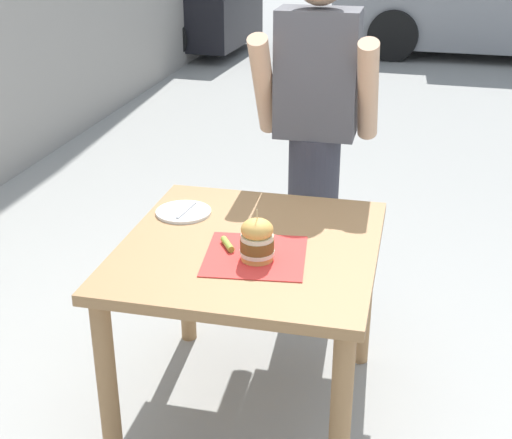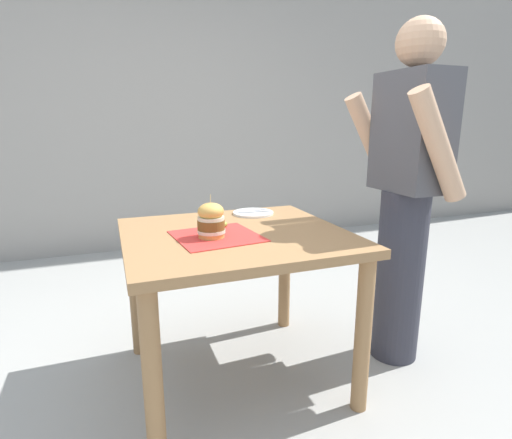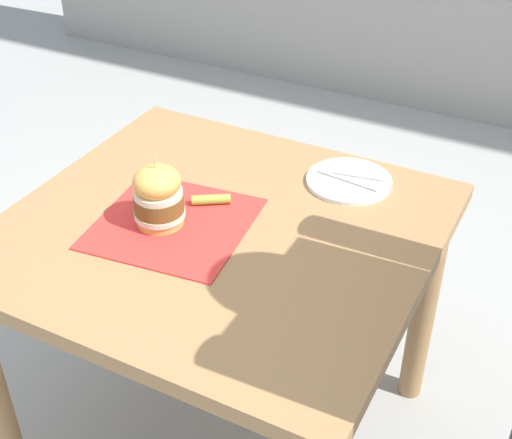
{
  "view_description": "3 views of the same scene",
  "coord_description": "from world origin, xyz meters",
  "px_view_note": "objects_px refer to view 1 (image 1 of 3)",
  "views": [
    {
      "loc": [
        0.55,
        -2.26,
        1.88
      ],
      "look_at": [
        0.0,
        0.1,
        0.79
      ],
      "focal_mm": 50.0,
      "sensor_mm": 36.0,
      "label": 1
    },
    {
      "loc": [
        1.67,
        -0.52,
        1.22
      ],
      "look_at": [
        0.0,
        0.1,
        0.79
      ],
      "focal_mm": 28.0,
      "sensor_mm": 36.0,
      "label": 2
    },
    {
      "loc": [
        1.17,
        0.71,
        1.72
      ],
      "look_at": [
        0.0,
        0.1,
        0.79
      ],
      "focal_mm": 50.0,
      "sensor_mm": 36.0,
      "label": 3
    }
  ],
  "objects_px": {
    "patio_table": "(250,273)",
    "sandwich": "(257,240)",
    "diner_across_table": "(315,138)",
    "side_plate_with_forks": "(184,212)",
    "pickle_spear": "(227,244)"
  },
  "relations": [
    {
      "from": "diner_across_table",
      "to": "patio_table",
      "type": "bearing_deg",
      "value": -96.96
    },
    {
      "from": "side_plate_with_forks",
      "to": "pickle_spear",
      "type": "bearing_deg",
      "value": -46.18
    },
    {
      "from": "pickle_spear",
      "to": "diner_across_table",
      "type": "distance_m",
      "value": 0.94
    },
    {
      "from": "pickle_spear",
      "to": "side_plate_with_forks",
      "type": "height_order",
      "value": "pickle_spear"
    },
    {
      "from": "sandwich",
      "to": "patio_table",
      "type": "bearing_deg",
      "value": 114.07
    },
    {
      "from": "patio_table",
      "to": "diner_across_table",
      "type": "relative_size",
      "value": 0.58
    },
    {
      "from": "side_plate_with_forks",
      "to": "diner_across_table",
      "type": "distance_m",
      "value": 0.79
    },
    {
      "from": "sandwich",
      "to": "pickle_spear",
      "type": "height_order",
      "value": "sandwich"
    },
    {
      "from": "sandwich",
      "to": "diner_across_table",
      "type": "height_order",
      "value": "diner_across_table"
    },
    {
      "from": "side_plate_with_forks",
      "to": "diner_across_table",
      "type": "bearing_deg",
      "value": 56.84
    },
    {
      "from": "patio_table",
      "to": "sandwich",
      "type": "relative_size",
      "value": 5.29
    },
    {
      "from": "patio_table",
      "to": "sandwich",
      "type": "xyz_separation_m",
      "value": [
        0.06,
        -0.12,
        0.2
      ]
    },
    {
      "from": "pickle_spear",
      "to": "diner_across_table",
      "type": "xyz_separation_m",
      "value": [
        0.17,
        0.91,
        0.13
      ]
    },
    {
      "from": "side_plate_with_forks",
      "to": "patio_table",
      "type": "bearing_deg",
      "value": -32.42
    },
    {
      "from": "side_plate_with_forks",
      "to": "diner_across_table",
      "type": "xyz_separation_m",
      "value": [
        0.42,
        0.65,
        0.14
      ]
    }
  ]
}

